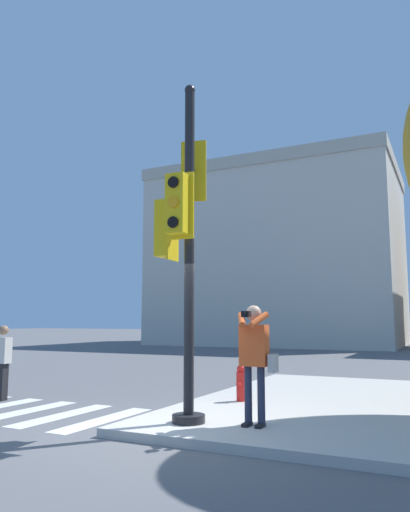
% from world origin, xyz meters
% --- Properties ---
extents(ground_plane, '(160.00, 160.00, 0.00)m').
position_xyz_m(ground_plane, '(0.00, 0.00, 0.00)').
color(ground_plane, '#5B5B5E').
extents(traffic_signal_pole, '(0.82, 1.15, 5.28)m').
position_xyz_m(traffic_signal_pole, '(0.39, 0.38, 3.05)').
color(traffic_signal_pole, black).
rests_on(traffic_signal_pole, sidewalk_corner).
extents(person_photographer, '(0.58, 0.54, 1.73)m').
position_xyz_m(person_photographer, '(1.47, 0.60, 1.17)').
color(person_photographer, black).
rests_on(person_photographer, sidewalk_corner).
extents(pedestrian_distant, '(0.34, 0.20, 1.54)m').
position_xyz_m(pedestrian_distant, '(-4.39, 1.28, 0.81)').
color(pedestrian_distant, black).
rests_on(pedestrian_distant, ground_plane).
extents(fire_hydrant, '(0.18, 0.24, 0.67)m').
position_xyz_m(fire_hydrant, '(0.44, 2.60, 0.46)').
color(fire_hydrant, red).
rests_on(fire_hydrant, sidewalk_corner).
extents(building_left, '(16.34, 12.08, 12.24)m').
position_xyz_m(building_left, '(-6.77, 28.34, 6.13)').
color(building_left, beige).
rests_on(building_left, ground_plane).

